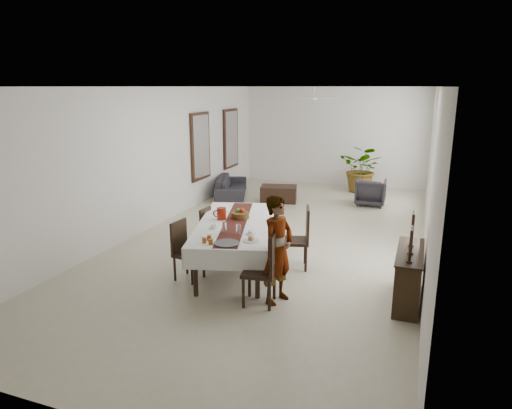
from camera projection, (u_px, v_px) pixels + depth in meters
The scene contains 86 objects.
floor at pixel (278, 238), 9.96m from camera, with size 6.00×12.00×0.00m, color beige.
ceiling at pixel (280, 87), 9.16m from camera, with size 6.00×12.00×0.02m, color white.
wall_back at pixel (334, 137), 15.01m from camera, with size 6.00×0.02×3.20m, color white.
wall_front at pixel (78, 270), 4.11m from camera, with size 6.00×0.02×3.20m, color white.
wall_left at pixel (155, 158), 10.57m from camera, with size 0.02×12.00×3.20m, color white.
wall_right at pixel (431, 175), 8.55m from camera, with size 0.02×12.00×3.20m, color white.
dining_table_top at pixel (236, 225), 8.18m from camera, with size 1.11×2.65×0.06m, color black.
table_leg_fl at pixel (195, 273), 7.10m from camera, with size 0.08×0.08×0.77m, color black.
table_leg_fr at pixel (258, 275), 7.03m from camera, with size 0.08×0.08×0.77m, color black.
table_leg_bl at pixel (220, 225), 9.53m from camera, with size 0.08×0.08×0.77m, color black.
table_leg_br at pixel (266, 226), 9.46m from camera, with size 0.08×0.08×0.77m, color black.
tablecloth_top at pixel (236, 223), 8.17m from camera, with size 1.30×2.85×0.01m, color white.
tablecloth_drape_left at pixel (200, 230), 8.25m from camera, with size 0.01×2.85×0.33m, color silver.
tablecloth_drape_right at pixel (271, 232), 8.16m from camera, with size 0.01×2.85×0.33m, color white.
tablecloth_drape_near at pixel (225, 260), 6.84m from camera, with size 1.30×0.01×0.33m, color white.
tablecloth_drape_far at pixel (244, 211), 9.58m from camera, with size 1.30×0.01×0.33m, color white.
table_runner at pixel (236, 222), 8.17m from camera, with size 0.39×2.76×0.00m, color maroon.
red_pitcher at pixel (222, 214), 8.32m from camera, with size 0.17×0.17×0.22m, color maroon.
pitcher_handle at pixel (216, 214), 8.32m from camera, with size 0.13×0.13×0.02m, color maroon.
wine_glass_near at pixel (238, 230), 7.44m from camera, with size 0.08×0.08×0.19m, color white.
wine_glass_mid at pixel (225, 227), 7.56m from camera, with size 0.08×0.08×0.19m, color white.
teacup_right at pixel (251, 233), 7.49m from camera, with size 0.10×0.10×0.07m, color white.
saucer_right at pixel (251, 234), 7.50m from camera, with size 0.17×0.17×0.01m, color silver.
teacup_left at pixel (214, 227), 7.81m from camera, with size 0.10×0.10×0.07m, color silver.
saucer_left at pixel (214, 228), 7.81m from camera, with size 0.17×0.17×0.01m, color white.
plate_near_right at pixel (251, 241), 7.18m from camera, with size 0.27×0.27×0.02m, color silver.
bread_near_right at pixel (251, 239), 7.17m from camera, with size 0.10×0.10×0.10m, color tan.
plate_near_left at pixel (209, 236), 7.39m from camera, with size 0.27×0.27×0.02m, color white.
plate_far_left at pixel (221, 212), 8.78m from camera, with size 0.27×0.27×0.02m, color silver.
serving_tray at pixel (227, 243), 7.04m from camera, with size 0.40×0.40×0.02m, color #3C3D41.
jam_jar_a at pixel (211, 242), 7.02m from camera, with size 0.07×0.07×0.08m, color #975116.
jam_jar_b at pixel (204, 240), 7.09m from camera, with size 0.07×0.07×0.08m, color #9A4816.
jam_jar_c at pixel (209, 238), 7.20m from camera, with size 0.07×0.07×0.08m, color #904014.
fruit_basket at pixel (240, 215), 8.41m from camera, with size 0.33×0.33×0.11m, color brown.
fruit_red at pixel (242, 211), 8.41m from camera, with size 0.10×0.10×0.10m, color #A52D10.
fruit_green at pixel (238, 210), 8.43m from camera, with size 0.09×0.09×0.09m, color #4C8026.
chair_right_near_seat at pixel (259, 272), 6.82m from camera, with size 0.48×0.48×0.05m, color black.
chair_right_near_leg_fl at pixel (269, 296), 6.66m from camera, with size 0.05×0.05×0.48m, color black.
chair_right_near_leg_fr at pixel (274, 285), 7.03m from camera, with size 0.05×0.05×0.48m, color black.
chair_right_near_leg_bl at pixel (243, 293), 6.74m from camera, with size 0.05×0.05×0.48m, color black.
chair_right_near_leg_br at pixel (249, 282), 7.12m from camera, with size 0.05×0.05×0.48m, color black.
chair_right_near_back at pixel (274, 253), 6.69m from camera, with size 0.48×0.04×0.61m, color black.
chair_right_far_seat at pixel (295, 241), 8.22m from camera, with size 0.48×0.48×0.05m, color black.
chair_right_far_leg_fl at pixel (306, 259), 8.08m from camera, with size 0.05×0.05×0.47m, color black.
chair_right_far_leg_fr at pixel (305, 251), 8.46m from camera, with size 0.05×0.05×0.47m, color black.
chair_right_far_leg_bl at pixel (284, 259), 8.11m from camera, with size 0.05×0.05×0.47m, color black.
chair_right_far_leg_br at pixel (284, 251), 8.48m from camera, with size 0.05×0.05×0.47m, color black.
chair_right_far_back at pixel (308, 224), 8.12m from camera, with size 0.48×0.04×0.61m, color black.
chair_left_near_seat at pixel (189, 254), 7.71m from camera, with size 0.43×0.43×0.05m, color black.
chair_left_near_leg_fl at pixel (187, 262), 8.00m from camera, with size 0.04×0.04×0.42m, color black.
chair_left_near_leg_fr at pixel (175, 269), 7.70m from camera, with size 0.04×0.04×0.42m, color black.
chair_left_near_leg_bl at pixel (204, 266), 7.85m from camera, with size 0.04×0.04×0.42m, color black.
chair_left_near_leg_br at pixel (192, 273), 7.54m from camera, with size 0.04×0.04×0.42m, color black.
chair_left_near_back at pixel (179, 236), 7.73m from camera, with size 0.43×0.04×0.55m, color black.
chair_left_far_seat at pixel (214, 235), 8.87m from camera, with size 0.39×0.39×0.04m, color black.
chair_left_far_leg_fl at pixel (211, 241), 9.13m from camera, with size 0.04×0.04×0.38m, color black.
chair_left_far_leg_fr at pixel (203, 246), 8.85m from camera, with size 0.04×0.04×0.38m, color black.
chair_left_far_leg_bl at pixel (225, 244), 8.99m from camera, with size 0.04×0.04×0.38m, color black.
chair_left_far_leg_br at pixel (217, 249), 8.72m from camera, with size 0.04×0.04×0.38m, color black.
chair_left_far_back at pixel (205, 220), 8.88m from camera, with size 0.39×0.04×0.50m, color black.
woman at pixel (278, 250), 6.83m from camera, with size 0.60×0.40×1.66m, color #94969C.
sideboard_body at pixel (408, 277), 6.90m from camera, with size 0.35×1.32×0.79m, color black.
sideboard_top at pixel (410, 252), 6.80m from camera, with size 0.39×1.38×0.03m, color black.
candlestick_near_base at pixel (409, 262), 6.35m from camera, with size 0.09×0.09×0.03m, color black.
candlestick_near_shaft at pixel (411, 246), 6.29m from camera, with size 0.04×0.04×0.44m, color black.
candlestick_near_candle at pixel (412, 228), 6.23m from camera, with size 0.03×0.03×0.07m, color silver.
candlestick_mid_base at pixel (410, 253), 6.67m from camera, with size 0.09×0.09×0.03m, color black.
candlestick_mid_shaft at pixel (412, 234), 6.60m from camera, with size 0.04×0.04×0.57m, color black.
candlestick_mid_candle at pixel (414, 212), 6.52m from camera, with size 0.03×0.03×0.07m, color #EDE9CD.
candlestick_far_base at pixel (411, 246), 6.99m from camera, with size 0.09×0.09×0.03m, color black.
candlestick_far_shaft at pixel (413, 230), 6.93m from camera, with size 0.04×0.04×0.49m, color black.
candlestick_far_candle at pixel (414, 212), 6.86m from camera, with size 0.03×0.03×0.07m, color beige.
sofa at pixel (231, 187), 13.58m from camera, with size 2.07×0.81×0.60m, color #2C292F.
armchair at pixel (371, 192), 12.62m from camera, with size 0.78×0.80×0.73m, color #2B282D.
coffee_table at pixel (279, 194), 13.05m from camera, with size 1.01×0.67×0.45m, color black.
potted_plant at pixel (363, 169), 14.10m from camera, with size 1.32×1.14×1.46m, color #296127.
mirror_frame_near at pixel (200, 146), 12.55m from camera, with size 0.06×1.05×1.85m, color black.
mirror_glass_near at pixel (202, 147), 12.54m from camera, with size 0.01×0.90×1.70m, color silver.
mirror_frame_far at pixel (231, 139), 14.46m from camera, with size 0.06×1.05×1.85m, color black.
mirror_glass_far at pixel (232, 139), 14.45m from camera, with size 0.01×0.90×1.70m, color silver.
fan_rod at pixel (314, 90), 11.91m from camera, with size 0.04×0.04×0.20m, color white.
fan_hub at pixel (314, 98), 11.96m from camera, with size 0.16×0.16×0.08m, color white.
fan_blade_n at pixel (317, 98), 12.27m from camera, with size 0.10×0.55×0.01m, color beige.
fan_blade_s at pixel (311, 99), 11.64m from camera, with size 0.10×0.55×0.01m, color silver.
fan_blade_e at pixel (327, 98), 11.84m from camera, with size 0.55×0.10×0.01m, color white.
fan_blade_w at pixel (301, 98), 12.07m from camera, with size 0.55×0.10×0.01m, color silver.
Camera 1 is at (2.84, -9.04, 3.20)m, focal length 32.00 mm.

